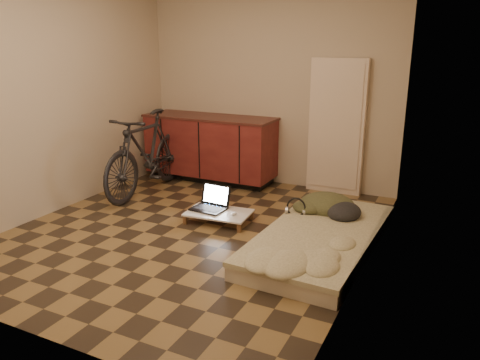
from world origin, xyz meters
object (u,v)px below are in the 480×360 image
at_px(futon, 320,239).
at_px(lap_desk, 219,213).
at_px(bicycle, 146,149).
at_px(laptop, 211,204).

xyz_separation_m(futon, lap_desk, (-1.19, 0.16, 0.01)).
distance_m(bicycle, laptop, 1.33).
bearing_deg(bicycle, laptop, -23.47).
distance_m(futon, lap_desk, 1.20).
height_order(bicycle, laptop, bicycle).
relative_size(futon, lap_desk, 2.85).
relative_size(bicycle, lap_desk, 2.47).
bearing_deg(laptop, futon, -5.51).
height_order(futon, laptop, laptop).
bearing_deg(lap_desk, futon, -12.69).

